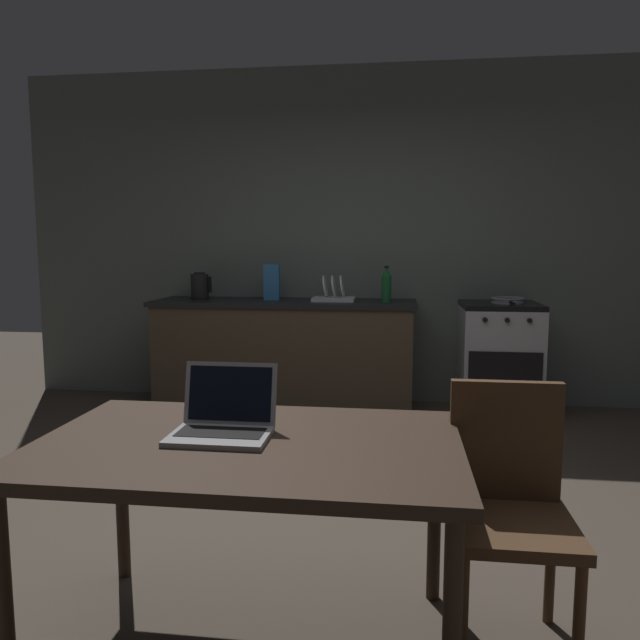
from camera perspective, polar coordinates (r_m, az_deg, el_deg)
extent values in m
plane|color=#473D33|center=(3.01, -0.70, -19.32)|extent=(12.00, 12.00, 0.00)
cube|color=slate|center=(5.20, 6.54, 7.86)|extent=(6.40, 0.10, 2.84)
cube|color=#4C3D2D|center=(5.02, -3.38, -3.44)|extent=(2.10, 0.60, 0.85)
cube|color=black|center=(4.96, -3.41, 1.65)|extent=(2.16, 0.64, 0.04)
cube|color=#B7BABF|center=(5.00, 16.61, -3.76)|extent=(0.60, 0.60, 0.85)
cube|color=black|center=(4.94, 16.79, 1.34)|extent=(0.60, 0.60, 0.04)
cube|color=black|center=(4.72, 17.17, -5.28)|extent=(0.54, 0.01, 0.39)
cylinder|color=black|center=(4.61, 15.43, 0.01)|extent=(0.04, 0.02, 0.04)
cylinder|color=black|center=(4.64, 17.38, -0.02)|extent=(0.04, 0.02, 0.04)
cylinder|color=black|center=(4.67, 19.32, -0.05)|extent=(0.04, 0.02, 0.04)
cube|color=#332319|center=(1.98, -6.83, -11.83)|extent=(1.36, 0.85, 0.04)
cylinder|color=#332319|center=(2.07, -27.88, -22.64)|extent=(0.05, 0.05, 0.68)
cylinder|color=#332319|center=(1.76, 12.42, -27.50)|extent=(0.05, 0.05, 0.68)
cylinder|color=#332319|center=(2.63, -18.34, -15.59)|extent=(0.05, 0.05, 0.68)
cylinder|color=#332319|center=(2.40, 10.83, -17.60)|extent=(0.05, 0.05, 0.68)
cube|color=#4C331E|center=(2.15, 17.81, -18.16)|extent=(0.40, 0.40, 0.04)
cube|color=#4C331E|center=(2.23, 17.19, -10.85)|extent=(0.38, 0.04, 0.42)
cylinder|color=#4C331E|center=(2.09, 13.38, -25.89)|extent=(0.04, 0.04, 0.41)
cylinder|color=#4C331E|center=(2.15, 23.39, -25.26)|extent=(0.04, 0.04, 0.41)
cylinder|color=#4C331E|center=(2.38, 12.47, -21.47)|extent=(0.04, 0.04, 0.41)
cylinder|color=#4C331E|center=(2.43, 21.05, -21.11)|extent=(0.04, 0.04, 0.41)
cube|color=#99999E|center=(1.99, -9.53, -10.87)|extent=(0.32, 0.22, 0.02)
cube|color=black|center=(2.00, -9.41, -10.47)|extent=(0.28, 0.12, 0.00)
cube|color=#99999E|center=(2.09, -8.51, -6.87)|extent=(0.32, 0.06, 0.21)
cube|color=black|center=(2.08, -8.55, -6.93)|extent=(0.29, 0.05, 0.18)
cylinder|color=black|center=(5.14, -11.34, 2.05)|extent=(0.16, 0.16, 0.02)
cylinder|color=black|center=(5.13, -11.37, 3.23)|extent=(0.15, 0.15, 0.19)
cylinder|color=black|center=(5.13, -11.39, 4.39)|extent=(0.09, 0.09, 0.02)
cube|color=black|center=(5.10, -10.42, 3.34)|extent=(0.02, 0.02, 0.13)
cylinder|color=#19592D|center=(4.81, 6.32, 2.94)|extent=(0.08, 0.08, 0.21)
cone|color=#19592D|center=(4.80, 6.34, 4.54)|extent=(0.08, 0.08, 0.06)
cylinder|color=black|center=(4.80, 6.35, 5.02)|extent=(0.04, 0.04, 0.02)
cylinder|color=gray|center=(4.92, 17.38, 1.61)|extent=(0.25, 0.25, 0.01)
torus|color=gray|center=(4.92, 17.40, 1.97)|extent=(0.26, 0.26, 0.02)
cylinder|color=black|center=(4.71, 17.84, 1.54)|extent=(0.02, 0.18, 0.02)
cube|color=#3372B2|center=(4.99, -4.61, 3.60)|extent=(0.13, 0.05, 0.30)
cube|color=silver|center=(4.90, 1.32, 2.00)|extent=(0.34, 0.26, 0.03)
cylinder|color=white|center=(4.90, 0.50, 3.24)|extent=(0.04, 0.18, 0.18)
cylinder|color=white|center=(4.89, 1.32, 3.23)|extent=(0.04, 0.18, 0.18)
cylinder|color=white|center=(4.88, 2.14, 3.22)|extent=(0.04, 0.18, 0.18)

